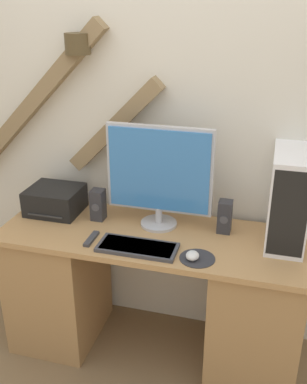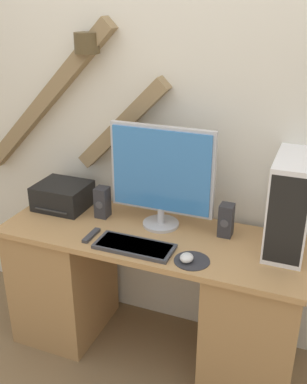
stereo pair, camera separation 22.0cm
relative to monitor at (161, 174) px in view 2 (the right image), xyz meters
name	(u,v)px [view 2 (the right image)]	position (x,y,z in m)	size (l,w,h in m)	color
ground_plane	(132,383)	(-0.01, -0.39, -1.05)	(12.00, 12.00, 0.00)	brown
wall_back	(173,104)	(-0.02, 0.22, 0.30)	(6.40, 0.18, 2.70)	silver
desk	(152,292)	(-0.01, -0.11, -0.66)	(1.57, 0.56, 0.75)	tan
monitor	(161,174)	(0.00, 0.00, 0.00)	(0.55, 0.19, 0.54)	#B7B7BC
keyboard	(134,246)	(-0.04, -0.27, -0.28)	(0.39, 0.17, 0.02)	#3D3D42
mousepad	(192,261)	(0.26, -0.28, -0.29)	(0.17, 0.17, 0.00)	#2D2D33
mouse	(187,258)	(0.24, -0.30, -0.27)	(0.06, 0.07, 0.04)	silver
computer_tower	(291,203)	(0.64, 0.02, -0.06)	(0.18, 0.42, 0.46)	white
printer	(63,196)	(-0.60, 0.00, -0.22)	(0.29, 0.26, 0.14)	black
speaker_left	(102,202)	(-0.33, -0.02, -0.21)	(0.07, 0.08, 0.17)	#2D2D33
speaker_right	(226,220)	(0.34, 0.02, -0.21)	(0.07, 0.08, 0.17)	#2D2D33
remote_control	(91,235)	(-0.28, -0.25, -0.28)	(0.03, 0.14, 0.02)	#38383D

